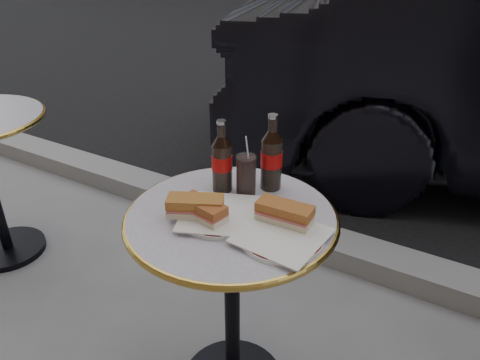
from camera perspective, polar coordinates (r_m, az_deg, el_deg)
The scene contains 11 objects.
asphalt_road at distance 6.17m, azimuth 24.46°, elevation 12.32°, with size 40.00×8.00×0.00m, color black.
curb at distance 2.42m, azimuth 10.32°, elevation -7.78°, with size 40.00×0.20×0.12m, color gray.
bistro_table at distance 1.58m, azimuth -0.95°, elevation -15.41°, with size 0.62×0.62×0.73m, color #BAB2C4, non-canonical shape.
plate_left at distance 1.33m, azimuth -2.42°, elevation -4.35°, with size 0.23×0.23×0.01m, color silver.
plate_right at distance 1.25m, azimuth 5.11°, elevation -7.04°, with size 0.22×0.22×0.01m, color white.
sandwich_left_a at distance 1.31m, azimuth -5.46°, elevation -3.32°, with size 0.16×0.07×0.05m, color #AE692C.
sandwich_left_b at distance 1.30m, azimuth -4.50°, elevation -3.71°, with size 0.14×0.07×0.05m, color #9D5027.
sandwich_right at distance 1.28m, azimuth 5.45°, elevation -4.13°, with size 0.15×0.07×0.05m, color #A85D2A.
cola_bottle_left at distance 1.42m, azimuth -2.22°, elevation 2.93°, with size 0.07×0.07×0.23m, color black, non-canonical shape.
cola_bottle_right at distance 1.43m, azimuth 3.88°, elevation 3.40°, with size 0.07×0.07×0.25m, color black, non-canonical shape.
cola_glass at distance 1.42m, azimuth 0.75°, elevation 0.60°, with size 0.06×0.06×0.13m, color black.
Camera 1 is at (0.60, -0.97, 1.46)m, focal length 35.00 mm.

